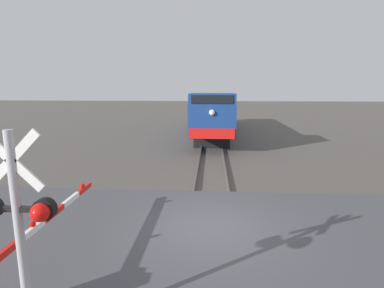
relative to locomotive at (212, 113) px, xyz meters
The scene contains 7 objects.
ground_plane 18.58m from the locomotive, 90.00° to the right, with size 160.00×160.00×0.00m, color #514C47.
rail_track_left 18.59m from the locomotive, 92.22° to the right, with size 0.08×80.00×0.15m, color #59544C.
rail_track_right 18.59m from the locomotive, 87.78° to the right, with size 0.08×80.00×0.15m, color #59544C.
road_surface 18.57m from the locomotive, 90.00° to the right, with size 36.00×6.33×0.15m, color #47474C.
locomotive is the anchor object (origin of this frame).
crossing_signal 23.10m from the locomotive, 97.20° to the right, with size 1.18×0.33×3.72m.
crossing_gate 22.32m from the locomotive, 100.21° to the right, with size 0.36×5.38×1.36m.
Camera 1 is at (0.01, -8.53, 4.31)m, focal length 28.56 mm.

